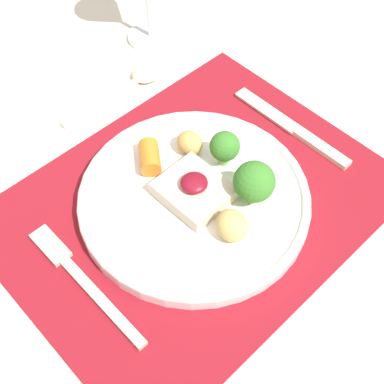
% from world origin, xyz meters
% --- Properties ---
extents(dining_table, '(1.47, 1.25, 0.76)m').
position_xyz_m(dining_table, '(0.00, 0.00, 0.69)').
color(dining_table, beige).
rests_on(dining_table, ground_plane).
extents(placemat, '(0.48, 0.37, 0.00)m').
position_xyz_m(placemat, '(0.00, 0.00, 0.77)').
color(placemat, maroon).
rests_on(placemat, dining_table).
extents(dinner_plate, '(0.29, 0.29, 0.08)m').
position_xyz_m(dinner_plate, '(0.00, 0.00, 0.78)').
color(dinner_plate, white).
rests_on(dinner_plate, placemat).
extents(fork, '(0.02, 0.20, 0.01)m').
position_xyz_m(fork, '(-0.17, 0.02, 0.77)').
color(fork, beige).
rests_on(fork, placemat).
extents(knife, '(0.02, 0.20, 0.01)m').
position_xyz_m(knife, '(0.19, -0.01, 0.77)').
color(knife, beige).
rests_on(knife, placemat).
extents(spoon, '(0.18, 0.04, 0.01)m').
position_xyz_m(spoon, '(0.09, 0.23, 0.77)').
color(spoon, beige).
rests_on(spoon, dining_table).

